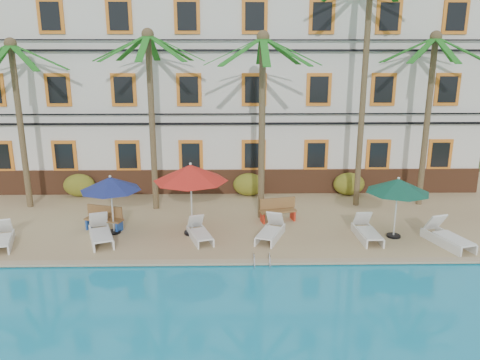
{
  "coord_description": "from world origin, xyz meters",
  "views": [
    {
      "loc": [
        0.45,
        -14.94,
        6.87
      ],
      "look_at": [
        0.78,
        3.0,
        2.0
      ],
      "focal_mm": 35.0,
      "sensor_mm": 36.0,
      "label": 1
    }
  ],
  "objects_px": {
    "umbrella_blue": "(110,184)",
    "umbrella_green": "(398,186)",
    "palm_e": "(430,95)",
    "palm_d": "(366,60)",
    "palm_b": "(151,95)",
    "lounger_c": "(200,232)",
    "palm_c": "(262,100)",
    "palm_a": "(17,100)",
    "umbrella_red": "(191,173)",
    "bench_left": "(105,218)",
    "lounger_f": "(447,236)",
    "lounger_d": "(271,231)",
    "lounger_b": "(101,233)",
    "lounger_e": "(367,231)",
    "pool_ladder": "(262,264)",
    "bench_right": "(277,209)",
    "lounger_a": "(2,238)"
  },
  "relations": [
    {
      "from": "palm_c",
      "to": "lounger_d",
      "type": "distance_m",
      "value": 5.12
    },
    {
      "from": "palm_a",
      "to": "palm_b",
      "type": "distance_m",
      "value": 5.69
    },
    {
      "from": "lounger_d",
      "to": "umbrella_green",
      "type": "bearing_deg",
      "value": 0.59
    },
    {
      "from": "palm_e",
      "to": "palm_d",
      "type": "bearing_deg",
      "value": -178.66
    },
    {
      "from": "palm_a",
      "to": "lounger_b",
      "type": "height_order",
      "value": "palm_a"
    },
    {
      "from": "palm_a",
      "to": "lounger_c",
      "type": "bearing_deg",
      "value": -26.8
    },
    {
      "from": "palm_b",
      "to": "lounger_d",
      "type": "height_order",
      "value": "palm_b"
    },
    {
      "from": "palm_a",
      "to": "lounger_d",
      "type": "relative_size",
      "value": 3.68
    },
    {
      "from": "umbrella_green",
      "to": "pool_ladder",
      "type": "bearing_deg",
      "value": -156.13
    },
    {
      "from": "lounger_b",
      "to": "bench_left",
      "type": "bearing_deg",
      "value": 96.7
    },
    {
      "from": "bench_left",
      "to": "lounger_c",
      "type": "bearing_deg",
      "value": -16.17
    },
    {
      "from": "palm_a",
      "to": "palm_e",
      "type": "distance_m",
      "value": 17.52
    },
    {
      "from": "bench_left",
      "to": "palm_b",
      "type": "bearing_deg",
      "value": 57.98
    },
    {
      "from": "lounger_a",
      "to": "lounger_c",
      "type": "bearing_deg",
      "value": 3.94
    },
    {
      "from": "lounger_b",
      "to": "bench_right",
      "type": "height_order",
      "value": "lounger_b"
    },
    {
      "from": "palm_d",
      "to": "bench_left",
      "type": "distance_m",
      "value": 12.39
    },
    {
      "from": "umbrella_red",
      "to": "lounger_f",
      "type": "xyz_separation_m",
      "value": [
        9.19,
        -1.23,
        -2.05
      ]
    },
    {
      "from": "lounger_a",
      "to": "lounger_c",
      "type": "height_order",
      "value": "lounger_a"
    },
    {
      "from": "palm_d",
      "to": "lounger_b",
      "type": "xyz_separation_m",
      "value": [
        -10.39,
        -4.02,
        -6.03
      ]
    },
    {
      "from": "umbrella_red",
      "to": "bench_left",
      "type": "height_order",
      "value": "umbrella_red"
    },
    {
      "from": "palm_d",
      "to": "palm_e",
      "type": "bearing_deg",
      "value": 1.34
    },
    {
      "from": "bench_left",
      "to": "bench_right",
      "type": "xyz_separation_m",
      "value": [
        6.77,
        0.88,
        0.0
      ]
    },
    {
      "from": "palm_a",
      "to": "palm_d",
      "type": "distance_m",
      "value": 14.72
    },
    {
      "from": "bench_right",
      "to": "lounger_c",
      "type": "bearing_deg",
      "value": -147.29
    },
    {
      "from": "palm_c",
      "to": "palm_e",
      "type": "bearing_deg",
      "value": 12.7
    },
    {
      "from": "palm_b",
      "to": "lounger_d",
      "type": "xyz_separation_m",
      "value": [
        4.78,
        -3.54,
        -4.65
      ]
    },
    {
      "from": "lounger_a",
      "to": "lounger_d",
      "type": "bearing_deg",
      "value": 3.23
    },
    {
      "from": "palm_c",
      "to": "palm_d",
      "type": "relative_size",
      "value": 0.74
    },
    {
      "from": "palm_c",
      "to": "lounger_f",
      "type": "bearing_deg",
      "value": -25.06
    },
    {
      "from": "umbrella_green",
      "to": "palm_d",
      "type": "bearing_deg",
      "value": 96.31
    },
    {
      "from": "umbrella_red",
      "to": "lounger_b",
      "type": "bearing_deg",
      "value": -168.77
    },
    {
      "from": "palm_a",
      "to": "lounger_f",
      "type": "distance_m",
      "value": 17.88
    },
    {
      "from": "palm_e",
      "to": "pool_ladder",
      "type": "relative_size",
      "value": 10.13
    },
    {
      "from": "lounger_d",
      "to": "umbrella_red",
      "type": "bearing_deg",
      "value": 170.27
    },
    {
      "from": "lounger_b",
      "to": "bench_right",
      "type": "bearing_deg",
      "value": 17.12
    },
    {
      "from": "lounger_e",
      "to": "bench_left",
      "type": "relative_size",
      "value": 1.21
    },
    {
      "from": "palm_b",
      "to": "palm_c",
      "type": "relative_size",
      "value": 1.02
    },
    {
      "from": "palm_d",
      "to": "umbrella_green",
      "type": "height_order",
      "value": "palm_d"
    },
    {
      "from": "palm_b",
      "to": "umbrella_green",
      "type": "relative_size",
      "value": 3.29
    },
    {
      "from": "palm_e",
      "to": "lounger_c",
      "type": "relative_size",
      "value": 4.12
    },
    {
      "from": "palm_c",
      "to": "palm_d",
      "type": "distance_m",
      "value": 4.9
    },
    {
      "from": "umbrella_blue",
      "to": "umbrella_green",
      "type": "xyz_separation_m",
      "value": [
        10.54,
        -0.59,
        0.04
      ]
    },
    {
      "from": "umbrella_blue",
      "to": "umbrella_green",
      "type": "distance_m",
      "value": 10.55
    },
    {
      "from": "umbrella_red",
      "to": "bench_right",
      "type": "relative_size",
      "value": 1.77
    },
    {
      "from": "lounger_e",
      "to": "pool_ladder",
      "type": "relative_size",
      "value": 2.55
    },
    {
      "from": "lounger_e",
      "to": "bench_right",
      "type": "height_order",
      "value": "bench_right"
    },
    {
      "from": "palm_e",
      "to": "lounger_d",
      "type": "xyz_separation_m",
      "value": [
        -7.07,
        -3.94,
        -4.61
      ]
    },
    {
      "from": "umbrella_green",
      "to": "lounger_b",
      "type": "bearing_deg",
      "value": -178.97
    },
    {
      "from": "lounger_e",
      "to": "bench_left",
      "type": "xyz_separation_m",
      "value": [
        -9.9,
        1.11,
        0.18
      ]
    },
    {
      "from": "palm_b",
      "to": "lounger_c",
      "type": "height_order",
      "value": "palm_b"
    }
  ]
}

